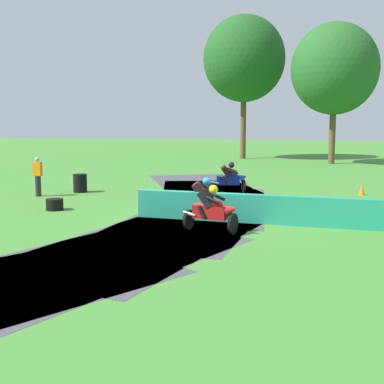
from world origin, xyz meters
The scene contains 12 objects.
ground_plane centered at (0.00, 0.00, 0.00)m, with size 120.00×120.00×0.00m, color #428433.
track_asphalt centered at (-1.04, 0.11, 0.00)m, with size 9.87×26.86×0.01m.
safety_barrier centered at (5.58, -0.57, 0.45)m, with size 0.30×15.08×0.90m, color #239375.
motorcycle_lead_red centered at (0.83, -1.81, 0.66)m, with size 1.70×1.05×1.42m.
motorcycle_chase_white centered at (0.30, 0.16, 0.65)m, with size 1.69×0.78×1.43m.
motorcycle_trailing_blue centered at (0.38, 5.90, 0.66)m, with size 1.70×1.05×1.42m.
tire_stack_mid_a centered at (-5.24, 0.75, 0.20)m, with size 0.61×0.61×0.40m.
tire_stack_mid_b centered at (-6.12, 5.14, 0.40)m, with size 0.59×0.59×0.80m.
track_marshal centered at (-7.37, 3.69, 0.82)m, with size 0.34×0.24×1.63m.
traffic_cone centered at (5.93, 6.63, 0.22)m, with size 0.28×0.28×0.44m, color orange.
tree_far_left centered at (-0.96, 25.43, 7.73)m, with size 6.33×6.33×11.07m.
tree_far_right centered at (5.65, 21.96, 6.56)m, with size 6.01×6.01×9.73m.
Camera 1 is at (3.10, -16.44, 3.29)m, focal length 49.33 mm.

